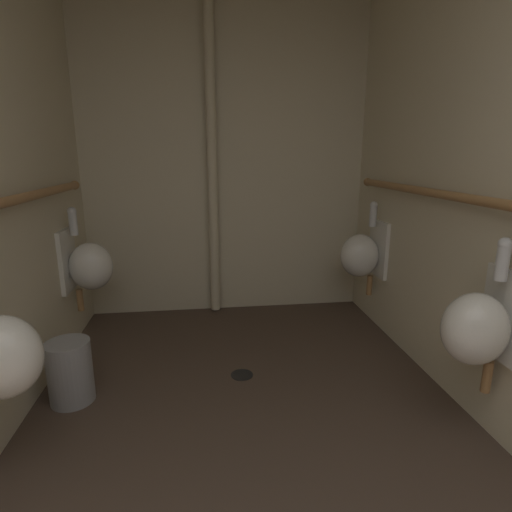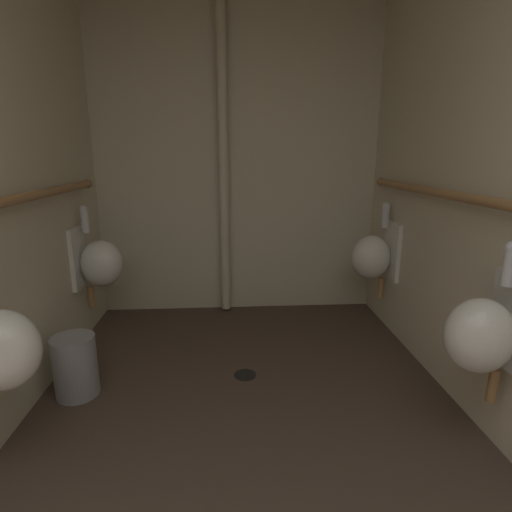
% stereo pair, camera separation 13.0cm
% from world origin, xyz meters
% --- Properties ---
extents(floor, '(2.48, 3.86, 0.08)m').
position_xyz_m(floor, '(0.00, 1.87, -0.04)').
color(floor, '#47382D').
rests_on(floor, ground).
extents(wall_back, '(2.48, 0.06, 2.67)m').
position_xyz_m(wall_back, '(0.00, 3.77, 1.33)').
color(wall_back, beige).
rests_on(wall_back, ground).
extents(urinal_left_far, '(0.32, 0.30, 0.76)m').
position_xyz_m(urinal_left_far, '(-1.03, 3.18, 0.59)').
color(urinal_left_far, silver).
extents(urinal_right_mid, '(0.32, 0.30, 0.76)m').
position_xyz_m(urinal_right_mid, '(1.03, 1.83, 0.59)').
color(urinal_right_mid, silver).
extents(urinal_right_far, '(0.32, 0.30, 0.76)m').
position_xyz_m(urinal_right_far, '(1.03, 3.23, 0.59)').
color(urinal_right_far, silver).
extents(standpipe_back_wall, '(0.08, 0.08, 2.62)m').
position_xyz_m(standpipe_back_wall, '(-0.12, 3.66, 1.33)').
color(standpipe_back_wall, beige).
rests_on(standpipe_back_wall, ground).
extents(floor_drain, '(0.14, 0.14, 0.01)m').
position_xyz_m(floor_drain, '(0.01, 2.56, 0.00)').
color(floor_drain, black).
rests_on(floor_drain, ground).
extents(waste_bin, '(0.24, 0.24, 0.36)m').
position_xyz_m(waste_bin, '(-0.97, 2.42, 0.18)').
color(waste_bin, gray).
rests_on(waste_bin, ground).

